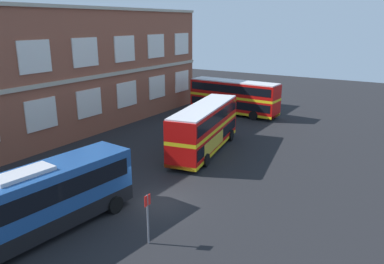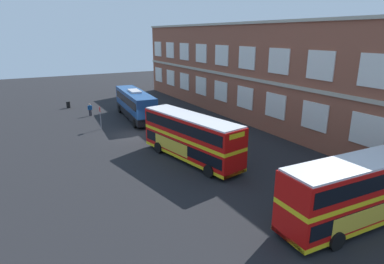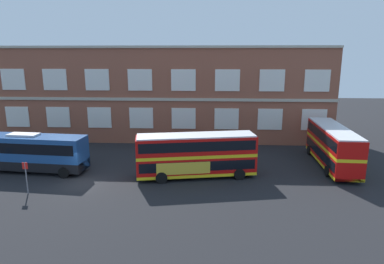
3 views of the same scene
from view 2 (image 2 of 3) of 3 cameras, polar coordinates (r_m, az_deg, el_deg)
ground_plane at (r=37.93m, az=-7.70°, el=-0.05°), size 120.00×120.00×0.00m
brick_terminal_building at (r=45.06m, az=11.41°, el=10.23°), size 53.87×8.19×12.27m
double_decker_near at (r=28.85m, az=-0.20°, el=-0.86°), size 11.28×4.55×4.07m
double_decker_middle at (r=21.80m, az=27.57°, el=-8.94°), size 3.23×11.10×4.07m
touring_coach at (r=44.05m, az=-9.91°, el=4.78°), size 12.18×3.70×3.80m
waiting_passenger at (r=47.15m, az=-17.40°, el=3.83°), size 0.30×0.64×1.70m
bus_stand_flag at (r=39.95m, az=-15.74°, el=2.76°), size 0.44×0.10×2.70m
station_litter_bin at (r=53.40m, az=-20.81°, el=4.50°), size 0.60×0.60×1.03m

